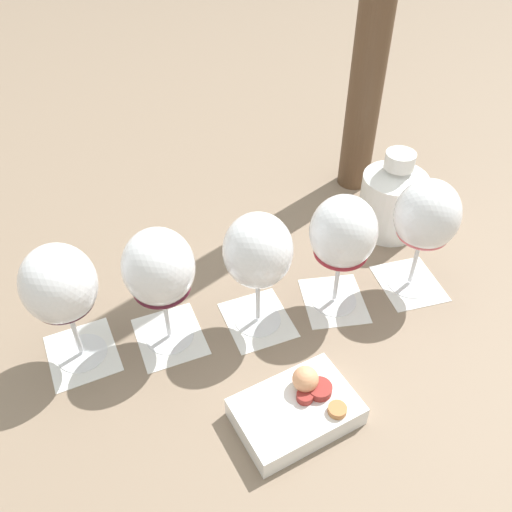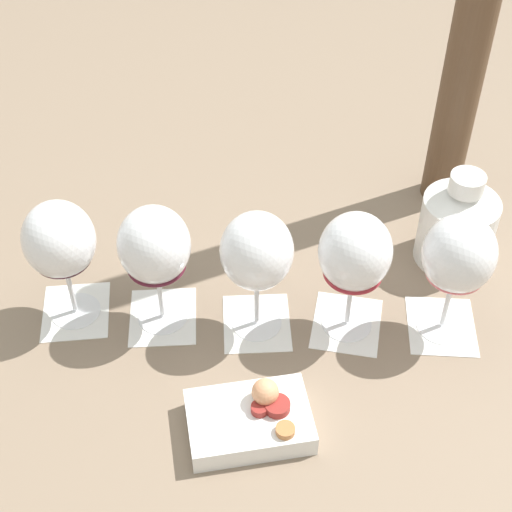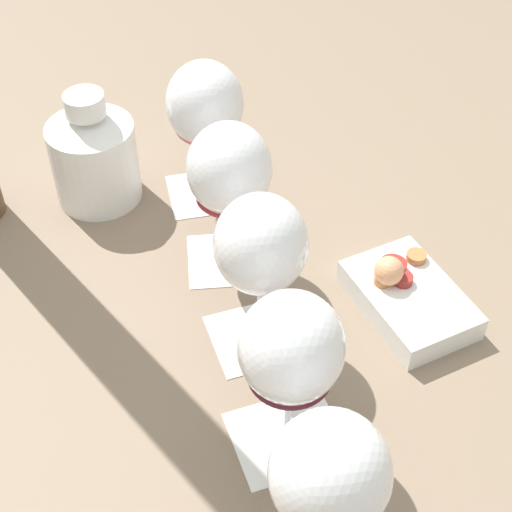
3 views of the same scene
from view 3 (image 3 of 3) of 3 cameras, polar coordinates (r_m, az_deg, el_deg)
ground_plane at (r=0.90m, az=-0.03°, el=-5.67°), size 8.00×8.00×0.00m
tasting_card_0 at (r=1.09m, az=-3.40°, el=4.67°), size 0.14×0.15×0.00m
tasting_card_1 at (r=0.99m, az=-1.76°, el=-0.20°), size 0.14×0.14×0.00m
tasting_card_2 at (r=0.90m, az=0.34°, el=-5.71°), size 0.15×0.14×0.00m
tasting_card_3 at (r=0.82m, az=2.25°, el=-12.95°), size 0.15×0.14×0.00m
wine_glass_0 at (r=1.01m, az=-3.72°, el=10.60°), size 0.10×0.10×0.20m
wine_glass_1 at (r=0.90m, az=-1.95°, el=5.99°), size 0.10×0.10×0.20m
wine_glass_2 at (r=0.80m, az=0.38°, el=0.46°), size 0.10×0.10×0.20m
wine_glass_3 at (r=0.71m, az=2.55°, el=-7.04°), size 0.10×0.10×0.20m
wine_glass_4 at (r=0.64m, az=5.34°, el=-15.84°), size 0.10×0.10×0.20m
ceramic_vase at (r=1.06m, az=-11.73°, el=7.28°), size 0.11×0.11×0.16m
snack_dish at (r=0.93m, az=10.92°, el=-2.88°), size 0.17×0.19×0.07m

